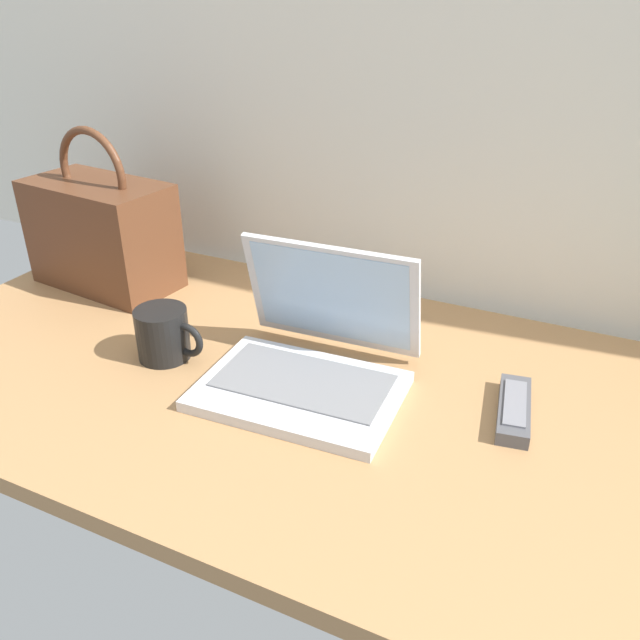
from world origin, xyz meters
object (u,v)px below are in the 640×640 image
at_px(coffee_mug, 164,333).
at_px(remote_control_near, 320,304).
at_px(laptop, 311,357).
at_px(remote_control_far, 514,409).
at_px(handbag, 102,232).

distance_m(coffee_mug, remote_control_near, 0.32).
distance_m(laptop, coffee_mug, 0.26).
relative_size(coffee_mug, remote_control_near, 0.77).
bearing_deg(remote_control_far, coffee_mug, -171.34).
distance_m(remote_control_far, handbag, 0.89).
bearing_deg(coffee_mug, remote_control_near, 59.95).
height_order(laptop, coffee_mug, laptop).
height_order(coffee_mug, handbag, handbag).
bearing_deg(remote_control_near, coffee_mug, -120.05).
distance_m(coffee_mug, remote_control_far, 0.58).
height_order(coffee_mug, remote_control_far, coffee_mug).
xyz_separation_m(laptop, remote_control_near, (-0.10, 0.24, -0.03)).
bearing_deg(laptop, remote_control_far, 8.39).
xyz_separation_m(coffee_mug, remote_control_near, (0.16, 0.28, -0.03)).
distance_m(laptop, handbag, 0.58).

